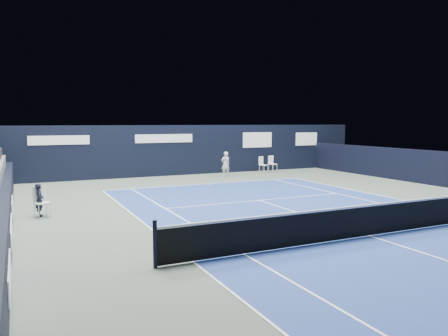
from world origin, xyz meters
The scene contains 12 objects.
ground centered at (0.00, 2.00, 0.00)m, with size 48.00×48.00×0.00m, color #48564D.
court_surface centered at (0.00, 0.00, 0.00)m, with size 10.97×23.77×0.01m, color navy.
enclosure_wall_right centered at (10.50, 6.00, 0.90)m, with size 0.30×22.00×1.80m, color black.
folding_chair_back_a centered at (5.39, 15.38, 0.70)m, with size 0.60×0.62×1.05m.
folding_chair_back_b centered at (6.30, 15.61, 0.59)m, with size 0.54×0.52×1.05m.
line_judge_chair centered at (-8.44, 6.97, 0.60)m, with size 0.58×0.57×1.06m.
line_judge centered at (-8.48, 6.98, 0.58)m, with size 0.42×0.28×1.16m, color black.
court_markings centered at (0.00, 0.00, 0.01)m, with size 11.03×23.83×0.00m.
tennis_net centered at (0.00, 0.00, 0.51)m, with size 12.90×0.10×1.10m.
back_sponsor_wall centered at (0.01, 16.50, 1.55)m, with size 26.00×0.63×3.10m.
side_barrier_left centered at (-9.50, 5.97, 0.60)m, with size 0.33×22.00×1.20m.
tennis_player centered at (2.24, 14.34, 0.76)m, with size 0.59×0.81×1.51m.
Camera 1 is at (-9.11, -9.32, 3.28)m, focal length 35.00 mm.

